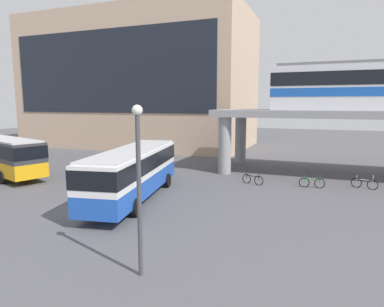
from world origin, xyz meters
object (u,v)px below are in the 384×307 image
(bicycle_green, at_px, (312,183))
(bicycle_silver, at_px, (364,183))
(station_building, at_px, (140,82))
(bus_main, at_px, (133,169))
(bus_secondary, at_px, (1,152))
(pedestrian_at_kerb, at_px, (118,164))
(bicycle_black, at_px, (253,179))

(bicycle_green, bearing_deg, bicycle_silver, 17.92)
(station_building, distance_m, bus_main, 30.48)
(station_building, relative_size, bus_main, 2.76)
(station_building, bearing_deg, bus_secondary, -89.20)
(bus_secondary, relative_size, bicycle_silver, 6.52)
(bus_secondary, distance_m, bicycle_green, 24.89)
(pedestrian_at_kerb, bearing_deg, bicycle_silver, 4.56)
(bus_main, height_order, bicycle_black, bus_main)
(bicycle_silver, bearing_deg, station_building, 148.08)
(bicycle_green, distance_m, bicycle_black, 4.21)
(bus_main, height_order, bicycle_green, bus_main)
(station_building, xyz_separation_m, bicycle_silver, (28.12, -17.52, -8.66))
(bus_main, distance_m, bicycle_green, 12.75)
(pedestrian_at_kerb, bearing_deg, bicycle_black, -0.27)
(bicycle_green, distance_m, bicycle_silver, 3.67)
(bicycle_black, bearing_deg, bus_main, -131.80)
(bus_secondary, height_order, bicycle_black, bus_secondary)
(bicycle_green, distance_m, pedestrian_at_kerb, 16.05)
(bicycle_black, bearing_deg, bicycle_silver, 11.87)
(station_building, xyz_separation_m, bus_secondary, (0.33, -23.80, -7.03))
(station_building, xyz_separation_m, pedestrian_at_kerb, (8.59, -19.07, -8.27))
(bus_secondary, bearing_deg, bicycle_silver, 12.75)
(bicycle_green, bearing_deg, station_building, 142.87)
(bicycle_green, height_order, pedestrian_at_kerb, pedestrian_at_kerb)
(station_building, distance_m, bicycle_black, 29.31)
(bicycle_silver, relative_size, pedestrian_at_kerb, 1.08)
(bicycle_silver, height_order, bicycle_black, same)
(bicycle_black, bearing_deg, pedestrian_at_kerb, 179.73)
(bicycle_green, height_order, bicycle_silver, same)
(pedestrian_at_kerb, bearing_deg, bus_main, -50.29)
(bus_secondary, height_order, pedestrian_at_kerb, bus_secondary)
(bus_secondary, xyz_separation_m, bicycle_silver, (27.79, 6.29, -1.63))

